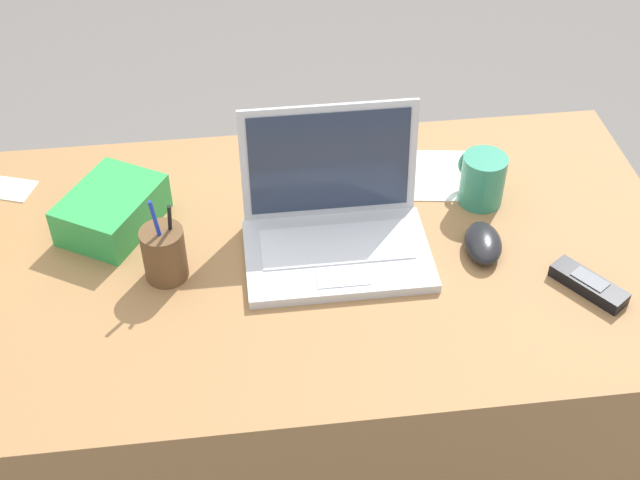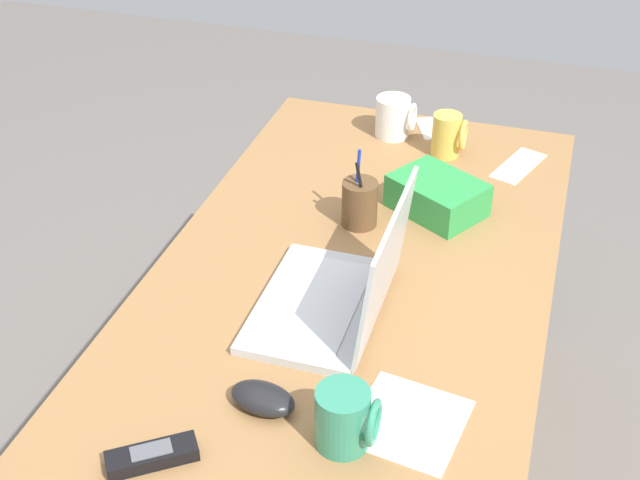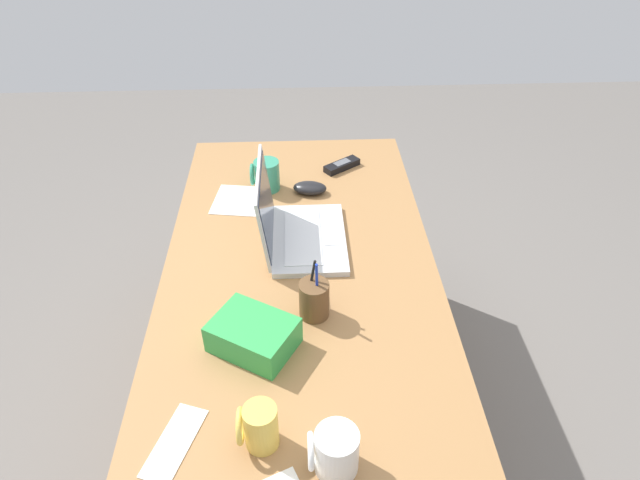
{
  "view_description": "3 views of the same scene",
  "coord_description": "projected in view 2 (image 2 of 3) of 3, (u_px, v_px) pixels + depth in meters",
  "views": [
    {
      "loc": [
        -0.06,
        -1.15,
        1.77
      ],
      "look_at": [
        0.08,
        -0.04,
        0.77
      ],
      "focal_mm": 47.71,
      "sensor_mm": 36.0,
      "label": 1
    },
    {
      "loc": [
        1.31,
        0.35,
        1.72
      ],
      "look_at": [
        0.01,
        -0.06,
        0.79
      ],
      "focal_mm": 48.02,
      "sensor_mm": 36.0,
      "label": 2
    },
    {
      "loc": [
        -1.23,
        0.0,
        1.74
      ],
      "look_at": [
        0.06,
        -0.06,
        0.75
      ],
      "focal_mm": 31.52,
      "sensor_mm": 36.0,
      "label": 3
    }
  ],
  "objects": [
    {
      "name": "desk",
      "position": [
        346.0,
        405.0,
        1.89
      ],
      "size": [
        1.52,
        0.78,
        0.71
      ],
      "primitive_type": "cube",
      "color": "#9E7042",
      "rests_on": "ground"
    },
    {
      "name": "laptop",
      "position": [
        341.0,
        292.0,
        1.57
      ],
      "size": [
        0.34,
        0.25,
        0.24
      ],
      "color": "silver",
      "rests_on": "desk"
    },
    {
      "name": "computer_mouse",
      "position": [
        263.0,
        398.0,
        1.39
      ],
      "size": [
        0.08,
        0.12,
        0.04
      ],
      "primitive_type": "ellipsoid",
      "rotation": [
        0.0,
        0.0,
        -0.16
      ],
      "color": "black",
      "rests_on": "desk"
    },
    {
      "name": "coffee_mug_white",
      "position": [
        345.0,
        418.0,
        1.31
      ],
      "size": [
        0.09,
        0.1,
        0.1
      ],
      "color": "#338C6B",
      "rests_on": "desk"
    },
    {
      "name": "coffee_mug_tall",
      "position": [
        394.0,
        117.0,
        2.17
      ],
      "size": [
        0.09,
        0.1,
        0.1
      ],
      "color": "white",
      "rests_on": "desk"
    },
    {
      "name": "coffee_mug_spare",
      "position": [
        448.0,
        135.0,
        2.08
      ],
      "size": [
        0.08,
        0.08,
        0.11
      ],
      "color": "#E0BC4C",
      "rests_on": "desk"
    },
    {
      "name": "cordless_phone",
      "position": [
        152.0,
        456.0,
        1.3
      ],
      "size": [
        0.12,
        0.14,
        0.03
      ],
      "color": "black",
      "rests_on": "desk"
    },
    {
      "name": "pen_holder",
      "position": [
        360.0,
        203.0,
        1.83
      ],
      "size": [
        0.08,
        0.08,
        0.18
      ],
      "color": "brown",
      "rests_on": "desk"
    },
    {
      "name": "snack_bag",
      "position": [
        437.0,
        196.0,
        1.88
      ],
      "size": [
        0.22,
        0.24,
        0.08
      ],
      "primitive_type": "cube",
      "rotation": [
        0.0,
        0.0,
        -0.54
      ],
      "color": "green",
      "rests_on": "desk"
    },
    {
      "name": "paper_note_near_laptop",
      "position": [
        518.0,
        166.0,
        2.06
      ],
      "size": [
        0.19,
        0.12,
        0.0
      ],
      "primitive_type": "cube",
      "rotation": [
        0.0,
        0.0,
        -0.34
      ],
      "color": "white",
      "rests_on": "desk"
    },
    {
      "name": "paper_note_left",
      "position": [
        433.0,
        128.0,
        2.23
      ],
      "size": [
        0.14,
        0.12,
        0.0
      ],
      "primitive_type": "cube",
      "rotation": [
        0.0,
        0.0,
        0.42
      ],
      "color": "white",
      "rests_on": "desk"
    },
    {
      "name": "paper_note_right",
      "position": [
        409.0,
        422.0,
        1.37
      ],
      "size": [
        0.2,
        0.19,
        0.0
      ],
      "primitive_type": "cube",
      "rotation": [
        0.0,
        0.0,
        -0.14
      ],
      "color": "white",
      "rests_on": "desk"
    }
  ]
}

